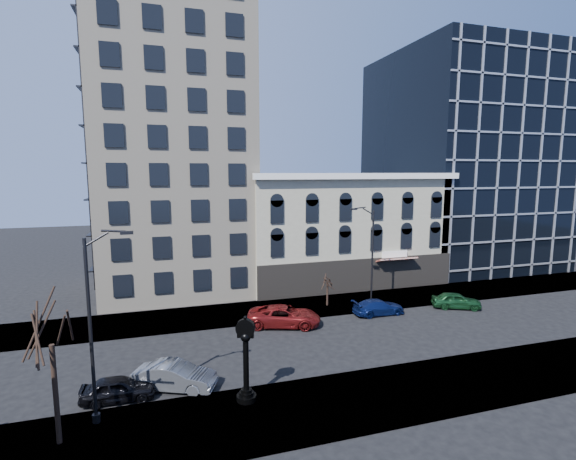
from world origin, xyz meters
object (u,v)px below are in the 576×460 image
object	(u,v)px
street_lamp_near	(103,276)
car_near_a	(118,389)
street_clock	(246,363)
car_near_b	(175,376)

from	to	relation	value
street_lamp_near	car_near_a	size ratio (longest dim) A/B	2.50
street_clock	car_near_b	bearing A→B (deg)	166.57
street_clock	car_near_a	world-z (taller)	street_clock
street_lamp_near	car_near_a	world-z (taller)	street_lamp_near
street_lamp_near	car_near_b	xyz separation A→B (m)	(3.19, 2.42, -6.84)
street_clock	car_near_a	xyz separation A→B (m)	(-6.77, 2.29, -1.63)
street_lamp_near	car_near_a	distance (m)	7.26
car_near_a	street_lamp_near	bearing A→B (deg)	177.88
car_near_b	street_clock	bearing A→B (deg)	-100.88
street_lamp_near	car_near_a	bearing A→B (deg)	85.38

